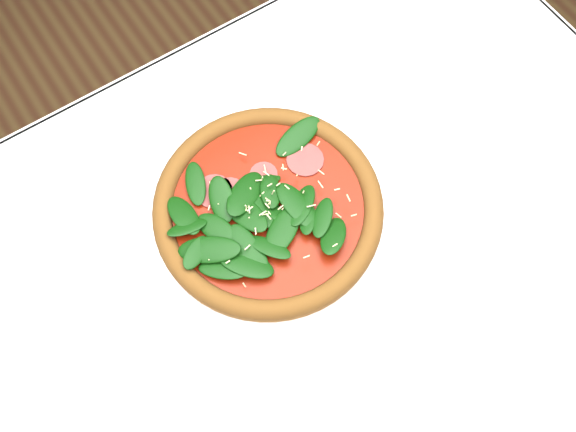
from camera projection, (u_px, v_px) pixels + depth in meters
ground at (294, 356)px, 1.59m from camera, size 6.00×6.00×0.00m
dining_table at (297, 274)px, 1.00m from camera, size 1.21×0.81×0.75m
plate at (268, 213)px, 0.92m from camera, size 0.38×0.38×0.02m
pizza at (268, 206)px, 0.90m from camera, size 0.40×0.40×0.04m
saucer_near at (569, 239)px, 0.91m from camera, size 0.14×0.14×0.01m
saucer_far at (396, 26)px, 1.06m from camera, size 0.13×0.13×0.01m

